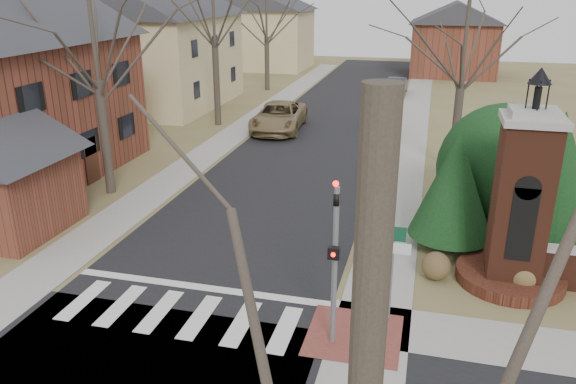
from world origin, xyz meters
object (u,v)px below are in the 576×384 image
(traffic_signal_pole, at_px, (335,251))
(distant_car, at_px, (397,85))
(brick_gate_monument, at_px, (519,216))
(pickup_truck, at_px, (279,117))
(sign_post, at_px, (393,255))

(traffic_signal_pole, bearing_deg, distant_car, 91.45)
(traffic_signal_pole, xyz_separation_m, distant_car, (-0.90, 35.51, -1.91))
(brick_gate_monument, relative_size, pickup_truck, 1.06)
(brick_gate_monument, xyz_separation_m, pickup_truck, (-11.80, 16.53, -1.32))
(sign_post, relative_size, distant_car, 0.67)
(brick_gate_monument, bearing_deg, distant_car, 100.21)
(brick_gate_monument, distance_m, pickup_truck, 20.35)
(pickup_truck, bearing_deg, distant_car, 62.89)
(sign_post, bearing_deg, traffic_signal_pole, -132.43)
(sign_post, height_order, brick_gate_monument, brick_gate_monument)
(sign_post, distance_m, pickup_truck, 21.29)
(pickup_truck, xyz_separation_m, distant_car, (6.20, 14.56, -0.17))
(brick_gate_monument, height_order, pickup_truck, brick_gate_monument)
(traffic_signal_pole, distance_m, pickup_truck, 22.19)
(traffic_signal_pole, xyz_separation_m, sign_post, (1.29, 1.41, -0.64))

